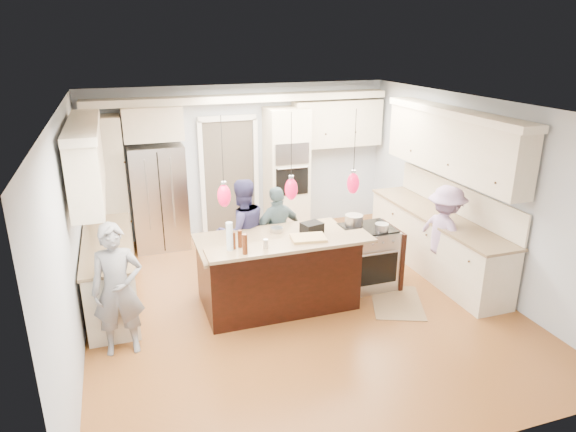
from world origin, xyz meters
The scene contains 23 objects.
ground_plane centered at (0.00, 0.00, 0.00)m, with size 6.00×6.00×0.00m, color #A2592C.
room_shell centered at (0.00, 0.00, 1.82)m, with size 5.54×6.04×2.72m.
refrigerator centered at (-1.55, 2.64, 0.90)m, with size 0.90×0.70×1.80m, color #B7B7BC.
oven_column centered at (0.75, 2.67, 1.15)m, with size 0.72×0.69×2.30m.
back_upper_cabinets centered at (-0.75, 2.76, 1.67)m, with size 5.30×0.61×2.54m.
right_counter_run centered at (2.44, 0.30, 1.06)m, with size 0.64×3.10×2.51m.
left_cabinets centered at (-2.44, 0.80, 1.06)m, with size 0.64×2.30×2.51m.
kitchen_island centered at (-0.25, 0.07, 0.48)m, with size 2.10×1.46×1.12m.
island_range centered at (1.16, 0.15, 0.46)m, with size 0.82×0.71×0.92m.
pendant_lights centered at (-0.25, -0.51, 1.80)m, with size 1.75×0.15×1.03m.
person_bar_end centered at (-2.30, -0.45, 0.79)m, with size 0.58×0.38×1.58m, color slate.
person_far_left centered at (-0.53, 0.85, 0.80)m, with size 0.77×0.60×1.59m, color navy.
person_far_right centered at (0.01, 0.85, 0.71)m, with size 0.84×0.35×1.43m, color slate.
person_range_side centered at (2.25, -0.12, 0.75)m, with size 0.97×0.56×1.50m, color #AD8DBF.
floor_rug centered at (1.32, -0.48, 0.01)m, with size 0.67×0.97×0.01m, color #8E724D.
water_bottle centered at (-1.00, -0.49, 1.29)m, with size 0.08×0.08×0.34m, color silver.
beer_bottle_a centered at (-0.95, -0.47, 1.22)m, with size 0.05×0.05×0.21m, color #491F0D.
beer_bottle_b centered at (-0.86, -0.66, 1.24)m, with size 0.06×0.06×0.25m, color #491F0D.
beer_bottle_c centered at (-0.87, -0.44, 1.23)m, with size 0.05×0.05×0.21m, color #491F0D.
drink_can centered at (-0.59, -0.57, 1.18)m, with size 0.06×0.06×0.11m, color #B7B7BC.
cutting_board centered at (-0.01, -0.47, 1.14)m, with size 0.42×0.30×0.03m, color tan.
pot_large centered at (0.98, 0.29, 1.00)m, with size 0.26×0.26×0.15m, color #B7B7BC.
pot_small centered at (1.26, -0.02, 0.97)m, with size 0.19×0.19×0.10m, color #B7B7BC.
Camera 1 is at (-2.13, -5.97, 3.51)m, focal length 32.00 mm.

